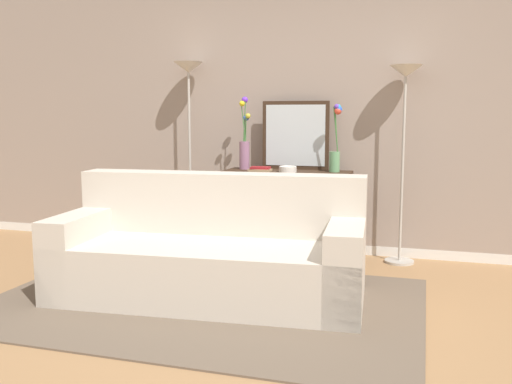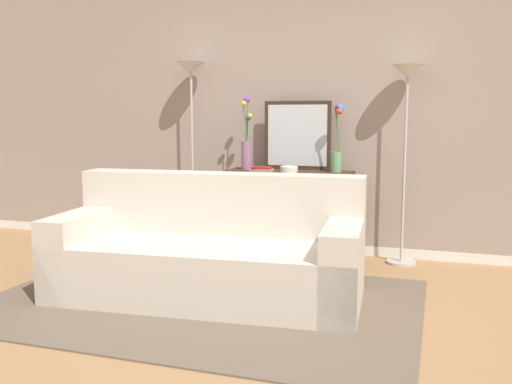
{
  "view_description": "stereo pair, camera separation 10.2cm",
  "coord_description": "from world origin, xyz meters",
  "px_view_note": "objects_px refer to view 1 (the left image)",
  "views": [
    {
      "loc": [
        1.13,
        -3.04,
        1.31
      ],
      "look_at": [
        -0.18,
        1.28,
        0.7
      ],
      "focal_mm": 39.41,
      "sensor_mm": 36.0,
      "label": 1
    },
    {
      "loc": [
        1.22,
        -3.01,
        1.31
      ],
      "look_at": [
        -0.18,
        1.28,
        0.7
      ],
      "focal_mm": 39.41,
      "sensor_mm": 36.0,
      "label": 2
    }
  ],
  "objects_px": {
    "floor_lamp_right": "(405,109)",
    "book_row_under_console": "(255,248)",
    "vase_short_flowers": "(336,145)",
    "floor_lamp_left": "(189,103)",
    "vase_tall_flowers": "(245,145)",
    "fruit_bowl": "(288,169)",
    "couch": "(211,255)",
    "console_table": "(287,198)",
    "wall_mirror": "(295,135)",
    "book_stack": "(260,169)"
  },
  "relations": [
    {
      "from": "floor_lamp_right",
      "to": "book_row_under_console",
      "type": "bearing_deg",
      "value": -176.43
    },
    {
      "from": "floor_lamp_right",
      "to": "vase_short_flowers",
      "type": "bearing_deg",
      "value": -172.57
    },
    {
      "from": "floor_lamp_left",
      "to": "floor_lamp_right",
      "type": "relative_size",
      "value": 1.05
    },
    {
      "from": "floor_lamp_right",
      "to": "vase_tall_flowers",
      "type": "relative_size",
      "value": 2.57
    },
    {
      "from": "fruit_bowl",
      "to": "book_row_under_console",
      "type": "distance_m",
      "value": 0.86
    },
    {
      "from": "fruit_bowl",
      "to": "couch",
      "type": "bearing_deg",
      "value": -103.61
    },
    {
      "from": "console_table",
      "to": "book_row_under_console",
      "type": "bearing_deg",
      "value": -180.0
    },
    {
      "from": "couch",
      "to": "floor_lamp_left",
      "type": "relative_size",
      "value": 1.24
    },
    {
      "from": "console_table",
      "to": "wall_mirror",
      "type": "relative_size",
      "value": 1.81
    },
    {
      "from": "floor_lamp_right",
      "to": "book_stack",
      "type": "xyz_separation_m",
      "value": [
        -1.25,
        -0.19,
        -0.54
      ]
    },
    {
      "from": "fruit_bowl",
      "to": "book_row_under_console",
      "type": "bearing_deg",
      "value": 160.38
    },
    {
      "from": "couch",
      "to": "floor_lamp_left",
      "type": "distance_m",
      "value": 1.93
    },
    {
      "from": "vase_tall_flowers",
      "to": "console_table",
      "type": "bearing_deg",
      "value": -4.95
    },
    {
      "from": "console_table",
      "to": "book_row_under_console",
      "type": "xyz_separation_m",
      "value": [
        -0.31,
        -0.0,
        -0.49
      ]
    },
    {
      "from": "console_table",
      "to": "fruit_bowl",
      "type": "height_order",
      "value": "fruit_bowl"
    },
    {
      "from": "floor_lamp_right",
      "to": "fruit_bowl",
      "type": "distance_m",
      "value": 1.14
    },
    {
      "from": "floor_lamp_left",
      "to": "wall_mirror",
      "type": "xyz_separation_m",
      "value": [
        1.04,
        0.08,
        -0.3
      ]
    },
    {
      "from": "book_row_under_console",
      "to": "book_stack",
      "type": "bearing_deg",
      "value": -53.58
    },
    {
      "from": "floor_lamp_right",
      "to": "vase_short_flowers",
      "type": "distance_m",
      "value": 0.67
    },
    {
      "from": "floor_lamp_left",
      "to": "fruit_bowl",
      "type": "distance_m",
      "value": 1.22
    },
    {
      "from": "couch",
      "to": "book_row_under_console",
      "type": "bearing_deg",
      "value": 92.59
    },
    {
      "from": "wall_mirror",
      "to": "book_stack",
      "type": "bearing_deg",
      "value": -134.41
    },
    {
      "from": "floor_lamp_left",
      "to": "fruit_bowl",
      "type": "bearing_deg",
      "value": -11.13
    },
    {
      "from": "vase_tall_flowers",
      "to": "floor_lamp_left",
      "type": "bearing_deg",
      "value": 175.5
    },
    {
      "from": "vase_tall_flowers",
      "to": "vase_short_flowers",
      "type": "xyz_separation_m",
      "value": [
        0.86,
        -0.03,
        0.02
      ]
    },
    {
      "from": "console_table",
      "to": "floor_lamp_left",
      "type": "distance_m",
      "value": 1.34
    },
    {
      "from": "couch",
      "to": "floor_lamp_right",
      "type": "xyz_separation_m",
      "value": [
        1.27,
        1.37,
        1.06
      ]
    },
    {
      "from": "console_table",
      "to": "vase_short_flowers",
      "type": "height_order",
      "value": "vase_short_flowers"
    },
    {
      "from": "couch",
      "to": "wall_mirror",
      "type": "xyz_separation_m",
      "value": [
        0.29,
        1.45,
        0.82
      ]
    },
    {
      "from": "couch",
      "to": "book_stack",
      "type": "relative_size",
      "value": 11.23
    },
    {
      "from": "floor_lamp_left",
      "to": "fruit_bowl",
      "type": "xyz_separation_m",
      "value": [
        1.04,
        -0.2,
        -0.6
      ]
    },
    {
      "from": "couch",
      "to": "floor_lamp_left",
      "type": "height_order",
      "value": "floor_lamp_left"
    },
    {
      "from": "vase_tall_flowers",
      "to": "vase_short_flowers",
      "type": "bearing_deg",
      "value": -1.99
    },
    {
      "from": "fruit_bowl",
      "to": "book_stack",
      "type": "relative_size",
      "value": 0.79
    },
    {
      "from": "vase_tall_flowers",
      "to": "fruit_bowl",
      "type": "relative_size",
      "value": 4.26
    },
    {
      "from": "floor_lamp_right",
      "to": "book_stack",
      "type": "relative_size",
      "value": 8.69
    },
    {
      "from": "couch",
      "to": "fruit_bowl",
      "type": "height_order",
      "value": "couch"
    },
    {
      "from": "wall_mirror",
      "to": "vase_short_flowers",
      "type": "height_order",
      "value": "wall_mirror"
    },
    {
      "from": "wall_mirror",
      "to": "couch",
      "type": "bearing_deg",
      "value": -101.15
    },
    {
      "from": "fruit_bowl",
      "to": "book_stack",
      "type": "height_order",
      "value": "fruit_bowl"
    },
    {
      "from": "fruit_bowl",
      "to": "book_row_under_console",
      "type": "relative_size",
      "value": 0.48
    },
    {
      "from": "book_row_under_console",
      "to": "vase_tall_flowers",
      "type": "bearing_deg",
      "value": 162.39
    },
    {
      "from": "vase_short_flowers",
      "to": "book_row_under_console",
      "type": "distance_m",
      "value": 1.25
    },
    {
      "from": "couch",
      "to": "wall_mirror",
      "type": "bearing_deg",
      "value": 78.85
    },
    {
      "from": "floor_lamp_left",
      "to": "fruit_bowl",
      "type": "relative_size",
      "value": 11.45
    },
    {
      "from": "console_table",
      "to": "wall_mirror",
      "type": "distance_m",
      "value": 0.6
    },
    {
      "from": "floor_lamp_left",
      "to": "couch",
      "type": "bearing_deg",
      "value": -61.15
    },
    {
      "from": "floor_lamp_left",
      "to": "book_stack",
      "type": "relative_size",
      "value": 9.09
    },
    {
      "from": "couch",
      "to": "floor_lamp_right",
      "type": "relative_size",
      "value": 1.29
    },
    {
      "from": "wall_mirror",
      "to": "fruit_bowl",
      "type": "relative_size",
      "value": 4.01
    }
  ]
}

